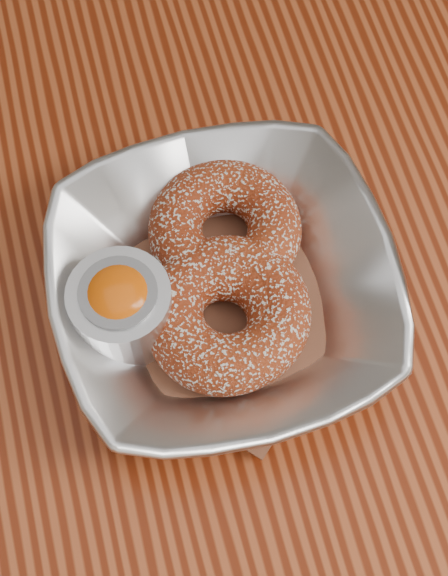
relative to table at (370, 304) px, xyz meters
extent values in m
plane|color=#565659|center=(0.00, 0.00, -0.65)|extent=(4.00, 4.00, 0.00)
cube|color=maroon|center=(0.00, 0.00, 0.08)|extent=(1.20, 0.80, 0.04)
imported|color=silver|center=(-0.12, -0.01, 0.12)|extent=(0.21, 0.21, 0.05)
cube|color=brown|center=(-0.12, -0.01, 0.11)|extent=(0.20, 0.20, 0.00)
torus|color=maroon|center=(-0.11, 0.03, 0.13)|extent=(0.11, 0.11, 0.03)
torus|color=maroon|center=(-0.12, -0.03, 0.13)|extent=(0.09, 0.09, 0.03)
torus|color=maroon|center=(-0.12, -0.03, 0.13)|extent=(0.13, 0.13, 0.04)
cylinder|color=silver|center=(-0.18, -0.01, 0.13)|extent=(0.06, 0.06, 0.05)
cylinder|color=gray|center=(-0.18, -0.01, 0.13)|extent=(0.05, 0.05, 0.04)
ellipsoid|color=#FF5D07|center=(-0.18, -0.01, 0.15)|extent=(0.04, 0.04, 0.03)
camera|label=1|loc=(-0.17, -0.23, 0.61)|focal=55.00mm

